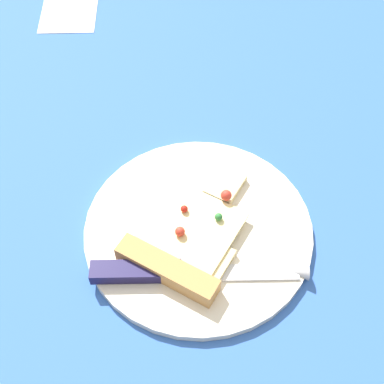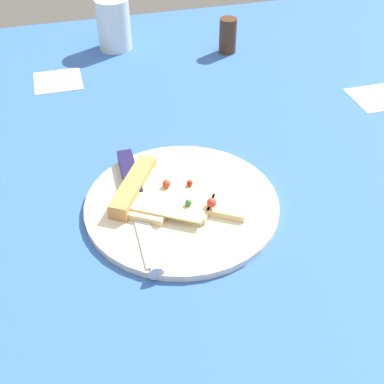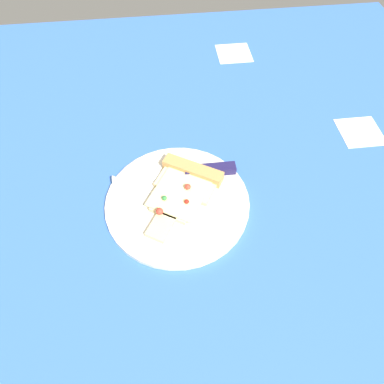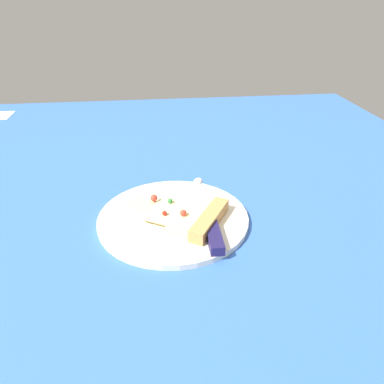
# 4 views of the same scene
# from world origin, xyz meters

# --- Properties ---
(ground_plane) EXTENTS (1.53, 1.53, 0.03)m
(ground_plane) POSITION_xyz_m (-0.00, 0.00, -0.01)
(ground_plane) COLOR #3360B7
(ground_plane) RESTS_ON ground
(plate) EXTENTS (0.27, 0.27, 0.01)m
(plate) POSITION_xyz_m (-0.05, -0.06, 0.01)
(plate) COLOR silver
(plate) RESTS_ON ground_plane
(pizza_slice) EXTENTS (0.16, 0.19, 0.03)m
(pizza_slice) POSITION_xyz_m (-0.06, -0.09, 0.02)
(pizza_slice) COLOR beige
(pizza_slice) RESTS_ON plate
(knife) EXTENTS (0.24, 0.02, 0.02)m
(knife) POSITION_xyz_m (-0.07, -0.12, 0.02)
(knife) COLOR silver
(knife) RESTS_ON plate
(drinking_glass) EXTENTS (0.07, 0.07, 0.11)m
(drinking_glass) POSITION_xyz_m (-0.59, -0.08, 0.05)
(drinking_glass) COLOR silver
(drinking_glass) RESTS_ON ground_plane
(pepper_shaker) EXTENTS (0.04, 0.04, 0.07)m
(pepper_shaker) POSITION_xyz_m (-0.51, 0.15, 0.04)
(pepper_shaker) COLOR #4C2D19
(pepper_shaker) RESTS_ON ground_plane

